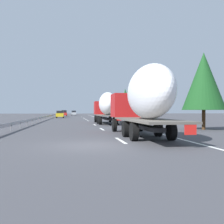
{
  "coord_description": "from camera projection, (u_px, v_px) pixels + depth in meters",
  "views": [
    {
      "loc": [
        -13.13,
        0.95,
        1.69
      ],
      "look_at": [
        16.87,
        -3.52,
        1.57
      ],
      "focal_mm": 43.16,
      "sensor_mm": 36.0,
      "label": 1
    }
  ],
  "objects": [
    {
      "name": "car_red_compact",
      "position": [
        64.0,
        113.0,
        86.76
      ],
      "size": [
        4.34,
        1.74,
        1.94
      ],
      "color": "red",
      "rests_on": "ground_plane"
    },
    {
      "name": "tree_1",
      "position": [
        125.0,
        100.0,
        65.8
      ],
      "size": [
        2.91,
        2.91,
        7.19
      ],
      "color": "#472D19",
      "rests_on": "ground_plane"
    },
    {
      "name": "lane_stripe_2",
      "position": [
        95.0,
        125.0,
        32.91
      ],
      "size": [
        3.2,
        0.2,
        0.01
      ],
      "primitive_type": "cube",
      "color": "white",
      "rests_on": "ground_plane"
    },
    {
      "name": "lane_stripe_7",
      "position": [
        82.0,
        117.0,
        77.36
      ],
      "size": [
        3.2,
        0.2,
        0.01
      ],
      "primitive_type": "cube",
      "color": "white",
      "rests_on": "ground_plane"
    },
    {
      "name": "lane_stripe_0",
      "position": [
        121.0,
        140.0,
        15.38
      ],
      "size": [
        3.2,
        0.2,
        0.01
      ],
      "primitive_type": "cube",
      "color": "white",
      "rests_on": "ground_plane"
    },
    {
      "name": "ground_plane",
      "position": [
        77.0,
        120.0,
        52.7
      ],
      "size": [
        260.0,
        260.0,
        0.0
      ],
      "primitive_type": "plane",
      "color": "#424247"
    },
    {
      "name": "tree_2",
      "position": [
        204.0,
        81.0,
        24.39
      ],
      "size": [
        3.88,
        3.88,
        7.01
      ],
      "color": "#472D19",
      "rests_on": "ground_plane"
    },
    {
      "name": "lane_stripe_1",
      "position": [
        102.0,
        129.0,
        24.95
      ],
      "size": [
        3.2,
        0.2,
        0.01
      ],
      "primitive_type": "cube",
      "color": "white",
      "rests_on": "ground_plane"
    },
    {
      "name": "road_sign",
      "position": [
        107.0,
        109.0,
        58.57
      ],
      "size": [
        0.1,
        0.9,
        3.09
      ],
      "color": "gray",
      "rests_on": "ground_plane"
    },
    {
      "name": "guardrail_median",
      "position": [
        47.0,
        116.0,
        54.78
      ],
      "size": [
        94.0,
        0.1,
        0.76
      ],
      "color": "#9EA0A5",
      "rests_on": "ground_plane"
    },
    {
      "name": "truck_trailing",
      "position": [
        143.0,
        98.0,
        17.29
      ],
      "size": [
        12.96,
        2.55,
        4.43
      ],
      "color": "#B21919",
      "rests_on": "ground_plane"
    },
    {
      "name": "edge_line_right",
      "position": [
        102.0,
        119.0,
        58.45
      ],
      "size": [
        110.0,
        0.2,
        0.01
      ],
      "primitive_type": "cube",
      "color": "white",
      "rests_on": "ground_plane"
    },
    {
      "name": "truck_lead",
      "position": [
        106.0,
        106.0,
        35.93
      ],
      "size": [
        12.31,
        2.55,
        4.1
      ],
      "color": "#B21919",
      "rests_on": "ground_plane"
    },
    {
      "name": "car_yellow_coupe",
      "position": [
        60.0,
        114.0,
        65.84
      ],
      "size": [
        4.18,
        1.81,
        1.76
      ],
      "color": "gold",
      "rests_on": "ground_plane"
    },
    {
      "name": "tree_4",
      "position": [
        128.0,
        101.0,
        64.04
      ],
      "size": [
        3.98,
        3.98,
        7.12
      ],
      "color": "#472D19",
      "rests_on": "ground_plane"
    },
    {
      "name": "lane_stripe_4",
      "position": [
        86.0,
        119.0,
        53.58
      ],
      "size": [
        3.2,
        0.2,
        0.01
      ],
      "primitive_type": "cube",
      "color": "white",
      "rests_on": "ground_plane"
    },
    {
      "name": "tree_0",
      "position": [
        151.0,
        94.0,
        42.37
      ],
      "size": [
        3.61,
        3.61,
        7.33
      ],
      "color": "#472D19",
      "rests_on": "ground_plane"
    },
    {
      "name": "car_silver_hatch",
      "position": [
        74.0,
        113.0,
        106.09
      ],
      "size": [
        4.64,
        1.89,
        1.85
      ],
      "color": "#ADB2B7",
      "rests_on": "ground_plane"
    },
    {
      "name": "lane_stripe_3",
      "position": [
        88.0,
        121.0,
        46.61
      ],
      "size": [
        3.2,
        0.2,
        0.01
      ],
      "primitive_type": "cube",
      "color": "white",
      "rests_on": "ground_plane"
    },
    {
      "name": "lane_stripe_6",
      "position": [
        83.0,
        118.0,
        65.64
      ],
      "size": [
        3.2,
        0.2,
        0.01
      ],
      "primitive_type": "cube",
      "color": "white",
      "rests_on": "ground_plane"
    },
    {
      "name": "tree_3",
      "position": [
        107.0,
        105.0,
        91.57
      ],
      "size": [
        3.06,
        3.06,
        6.21
      ],
      "color": "#472D19",
      "rests_on": "ground_plane"
    },
    {
      "name": "lane_stripe_5",
      "position": [
        84.0,
        118.0,
        61.17
      ],
      "size": [
        3.2,
        0.2,
        0.01
      ],
      "primitive_type": "cube",
      "color": "white",
      "rests_on": "ground_plane"
    }
  ]
}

